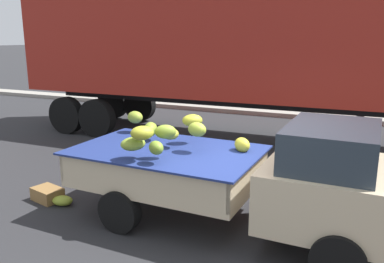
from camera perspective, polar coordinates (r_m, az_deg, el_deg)
ground at (r=6.07m, az=7.21°, el=-14.11°), size 220.00×220.00×0.00m
curb_strip at (r=14.59m, az=17.90°, el=2.06°), size 80.00×0.80×0.16m
pickup_truck at (r=5.64m, az=14.82°, el=-6.87°), size 5.14×1.98×1.70m
semi_trailer at (r=10.87m, az=5.46°, el=12.03°), size 12.05×2.86×3.95m
fallen_banana_bunch_near_tailgate at (r=7.21m, az=-18.08°, el=-9.40°), size 0.41×0.33×0.16m
produce_crate at (r=7.48m, az=-20.01°, el=-8.44°), size 0.59×0.47×0.23m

